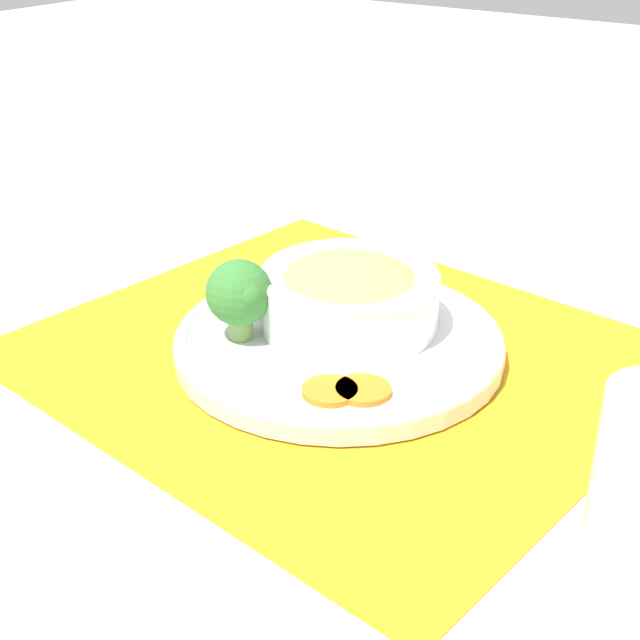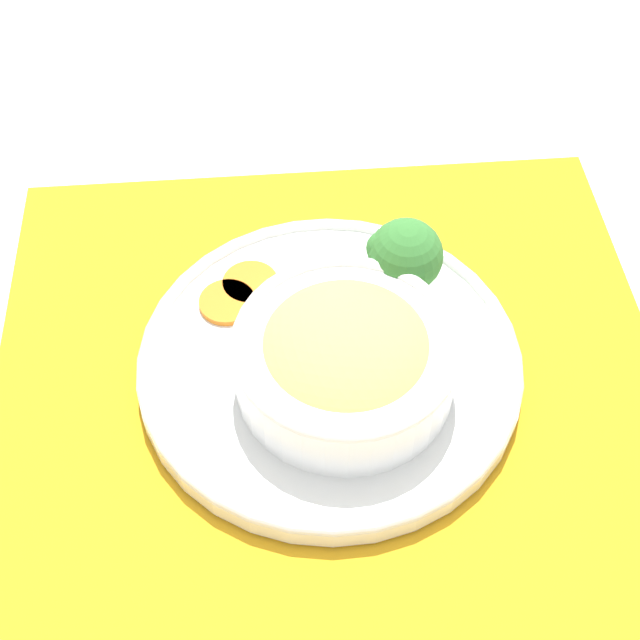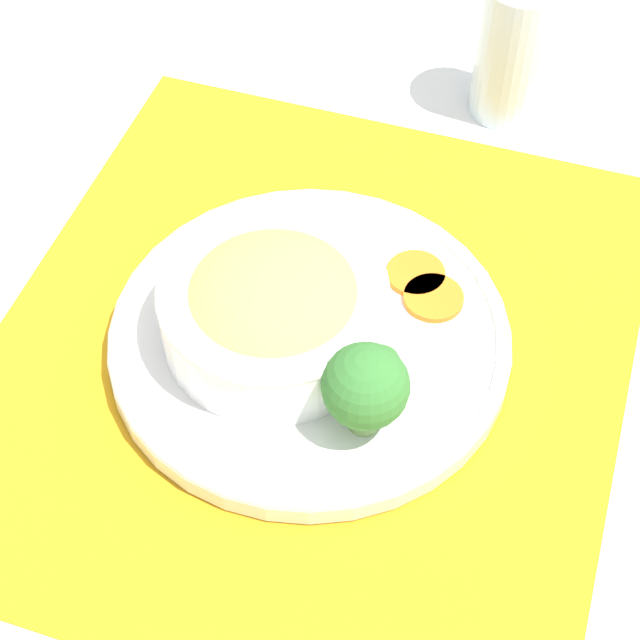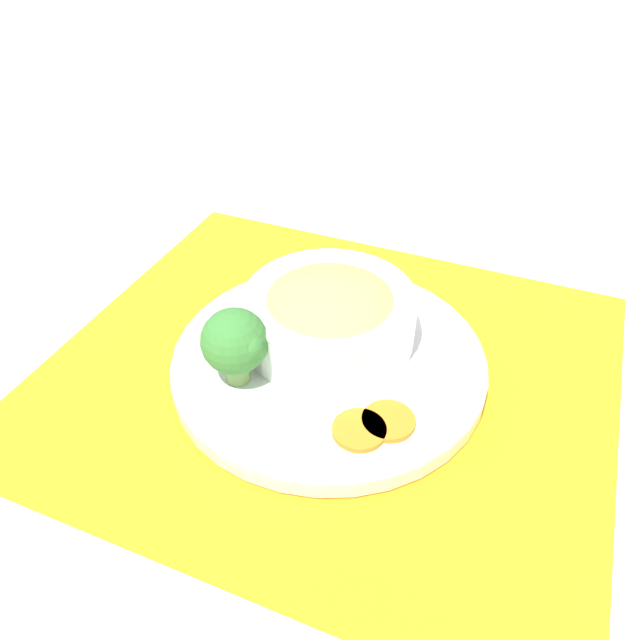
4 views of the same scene
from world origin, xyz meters
TOP-DOWN VIEW (x-y plane):
  - ground_plane at (0.00, 0.00)m, footprint 4.00×4.00m
  - placemat at (0.00, 0.00)m, footprint 0.56×0.51m
  - plate at (0.00, 0.00)m, footprint 0.29×0.29m
  - bowl at (0.01, -0.02)m, footprint 0.16×0.16m
  - broccoli_floret at (0.07, 0.05)m, footprint 0.06×0.06m
  - carrot_slice_near at (-0.05, 0.08)m, footprint 0.04×0.04m
  - carrot_slice_middle at (-0.07, 0.07)m, footprint 0.04×0.04m

SIDE VIEW (x-z plane):
  - ground_plane at x=0.00m, z-range 0.00..0.00m
  - placemat at x=0.00m, z-range 0.00..0.00m
  - plate at x=0.00m, z-range 0.00..0.03m
  - carrot_slice_near at x=-0.05m, z-range 0.02..0.03m
  - carrot_slice_middle at x=-0.07m, z-range 0.02..0.03m
  - bowl at x=0.01m, z-range 0.02..0.08m
  - broccoli_floret at x=0.07m, z-range 0.03..0.10m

